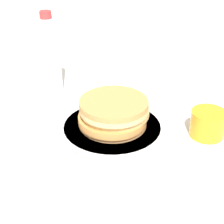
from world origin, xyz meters
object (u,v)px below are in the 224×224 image
object	(u,v)px
pancake_stack	(113,113)
water_bottle_near	(49,57)
juice_glass	(208,124)
cream_jug	(89,65)
plate	(112,127)

from	to	relation	value
pancake_stack	water_bottle_near	world-z (taller)	water_bottle_near
juice_glass	cream_jug	xyz separation A→B (m)	(-0.27, 0.30, 0.02)
juice_glass	cream_jug	bearing A→B (deg)	131.65
pancake_stack	juice_glass	size ratio (longest dim) A/B	2.14
water_bottle_near	plate	bearing A→B (deg)	-52.02
pancake_stack	juice_glass	bearing A→B (deg)	-10.59
juice_glass	water_bottle_near	size ratio (longest dim) A/B	0.34
juice_glass	water_bottle_near	xyz separation A→B (m)	(-0.37, 0.24, 0.08)
juice_glass	water_bottle_near	bearing A→B (deg)	147.33
juice_glass	pancake_stack	bearing A→B (deg)	169.41
plate	pancake_stack	size ratio (longest dim) A/B	1.46
cream_jug	plate	bearing A→B (deg)	-79.20
plate	pancake_stack	xyz separation A→B (m)	(0.00, -0.00, 0.04)
water_bottle_near	pancake_stack	bearing A→B (deg)	-51.49
juice_glass	cream_jug	size ratio (longest dim) A/B	0.63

